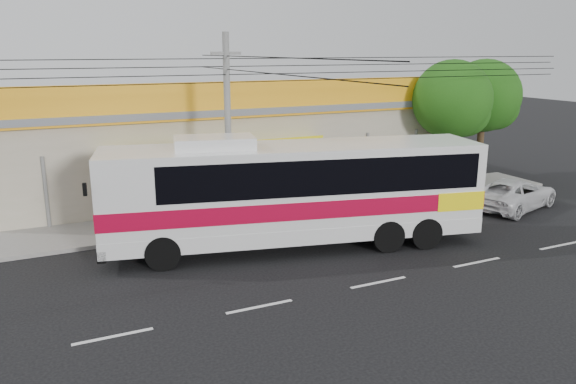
# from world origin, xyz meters

# --- Properties ---
(ground) EXTENTS (120.00, 120.00, 0.00)m
(ground) POSITION_xyz_m (0.00, 0.00, 0.00)
(ground) COLOR black
(ground) RESTS_ON ground
(sidewalk) EXTENTS (30.00, 3.20, 0.15)m
(sidewalk) POSITION_xyz_m (0.00, 6.00, 0.07)
(sidewalk) COLOR slate
(sidewalk) RESTS_ON ground
(lane_markings) EXTENTS (50.00, 0.12, 0.01)m
(lane_markings) POSITION_xyz_m (0.00, -2.50, 0.00)
(lane_markings) COLOR silver
(lane_markings) RESTS_ON ground
(storefront_building) EXTENTS (22.60, 9.20, 5.70)m
(storefront_building) POSITION_xyz_m (-0.01, 11.54, 2.30)
(storefront_building) COLOR #A7A087
(storefront_building) RESTS_ON ground
(coach_bus) EXTENTS (13.82, 5.71, 4.17)m
(coach_bus) POSITION_xyz_m (-0.73, 1.57, 2.23)
(coach_bus) COLOR silver
(coach_bus) RESTS_ON ground
(motorbike_red) EXTENTS (1.71, 0.81, 0.86)m
(motorbike_red) POSITION_xyz_m (-5.25, 4.98, 0.58)
(motorbike_red) COLOR maroon
(motorbike_red) RESTS_ON sidewalk
(motorbike_dark) EXTENTS (1.79, 1.02, 1.04)m
(motorbike_dark) POSITION_xyz_m (-5.36, 5.93, 0.67)
(motorbike_dark) COLOR black
(motorbike_dark) RESTS_ON sidewalk
(white_car) EXTENTS (5.35, 3.59, 1.36)m
(white_car) POSITION_xyz_m (10.33, 1.98, 0.68)
(white_car) COLOR silver
(white_car) RESTS_ON ground
(utility_pole) EXTENTS (34.00, 14.00, 7.68)m
(utility_pole) POSITION_xyz_m (-2.50, 4.20, 6.33)
(utility_pole) COLOR slate
(utility_pole) RESTS_ON ground
(tree_near) EXTENTS (3.97, 3.97, 6.59)m
(tree_near) POSITION_xyz_m (10.26, 6.24, 4.46)
(tree_near) COLOR #372516
(tree_near) RESTS_ON ground
(tree_far) EXTENTS (3.96, 3.96, 6.57)m
(tree_far) POSITION_xyz_m (13.63, 7.54, 4.45)
(tree_far) COLOR #372516
(tree_far) RESTS_ON ground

